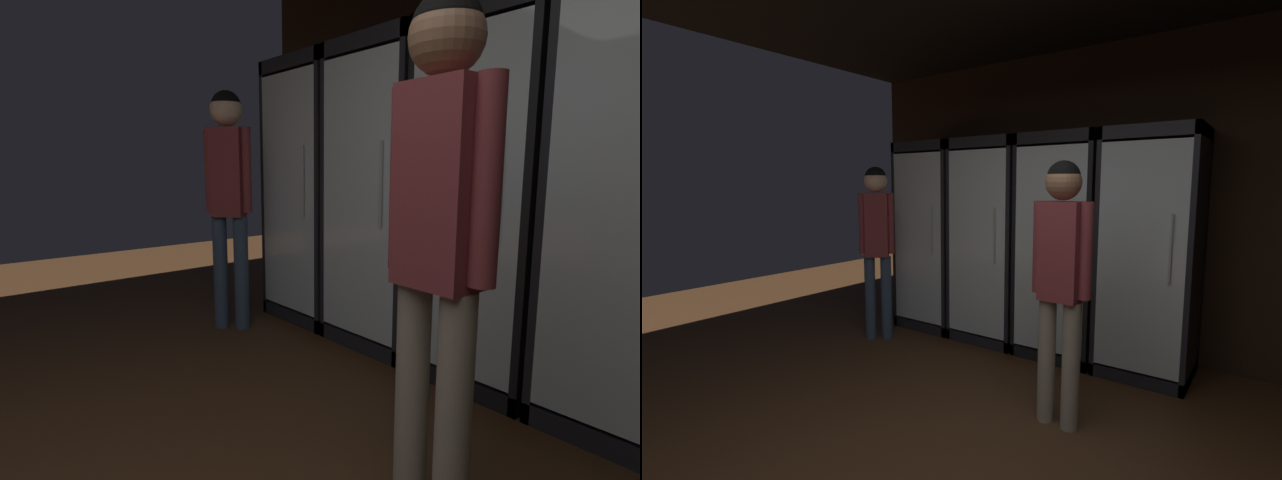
{
  "view_description": "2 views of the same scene",
  "coord_description": "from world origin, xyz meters",
  "views": [
    {
      "loc": [
        0.78,
        0.29,
        1.19
      ],
      "look_at": [
        -1.58,
        2.28,
        0.7
      ],
      "focal_mm": 25.82,
      "sensor_mm": 36.0,
      "label": 1
    },
    {
      "loc": [
        1.02,
        -1.07,
        1.54
      ],
      "look_at": [
        -1.51,
        2.43,
        1.0
      ],
      "focal_mm": 24.66,
      "sensor_mm": 36.0,
      "label": 2
    }
  ],
  "objects": [
    {
      "name": "wall_back",
      "position": [
        0.0,
        3.03,
        1.4
      ],
      "size": [
        6.0,
        0.06,
        2.8
      ],
      "primitive_type": "cube",
      "color": "black",
      "rests_on": "ground"
    },
    {
      "name": "cooler_left",
      "position": [
        -1.25,
        2.69,
        0.97
      ],
      "size": [
        0.71,
        0.7,
        1.98
      ],
      "color": "black",
      "rests_on": "ground"
    },
    {
      "name": "shopper_far",
      "position": [
        -2.17,
        1.92,
        1.09
      ],
      "size": [
        0.27,
        0.26,
        1.72
      ],
      "color": "#384C66",
      "rests_on": "ground"
    },
    {
      "name": "cooler_far_left",
      "position": [
        -1.99,
        2.69,
        0.97
      ],
      "size": [
        0.71,
        0.7,
        1.98
      ],
      "color": "black",
      "rests_on": "ground"
    },
    {
      "name": "cooler_center",
      "position": [
        -0.52,
        2.69,
        0.97
      ],
      "size": [
        0.71,
        0.7,
        1.98
      ],
      "color": "black",
      "rests_on": "ground"
    },
    {
      "name": "shopper_near",
      "position": [
        -0.05,
        1.47,
        1.05
      ],
      "size": [
        0.39,
        0.22,
        1.69
      ],
      "color": "gray",
      "rests_on": "ground"
    }
  ]
}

